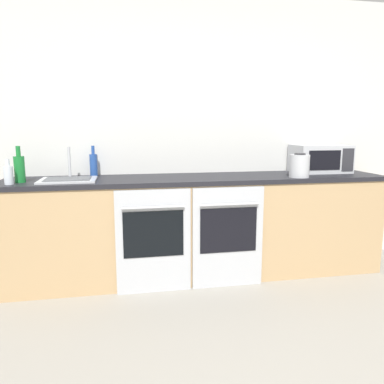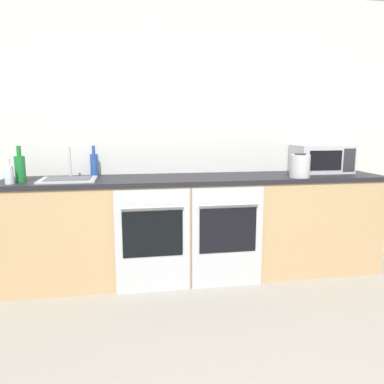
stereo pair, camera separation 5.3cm
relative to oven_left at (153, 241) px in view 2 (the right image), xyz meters
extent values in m
cube|color=silver|center=(0.45, 0.66, 0.86)|extent=(10.00, 0.06, 2.60)
cube|color=tan|center=(0.45, 0.32, 0.00)|extent=(3.39, 0.61, 0.88)
cube|color=black|center=(0.45, 0.32, 0.46)|extent=(3.42, 0.63, 0.04)
cube|color=#B7BABF|center=(0.00, 0.00, -0.01)|extent=(0.62, 0.03, 0.87)
cube|color=black|center=(0.00, -0.02, 0.06)|extent=(0.49, 0.01, 0.38)
cylinder|color=#B7BABF|center=(0.00, -0.04, 0.29)|extent=(0.50, 0.02, 0.02)
cube|color=#B7BABF|center=(0.63, 0.00, -0.01)|extent=(0.62, 0.03, 0.87)
cube|color=black|center=(0.63, -0.02, 0.06)|extent=(0.49, 0.01, 0.38)
cylinder|color=#B7BABF|center=(0.63, -0.04, 0.29)|extent=(0.50, 0.02, 0.02)
cube|color=#B7BABF|center=(1.70, 0.44, 0.61)|extent=(0.54, 0.34, 0.27)
cube|color=black|center=(1.65, 0.27, 0.61)|extent=(0.32, 0.01, 0.18)
cube|color=#2D2D33|center=(1.89, 0.27, 0.61)|extent=(0.12, 0.01, 0.22)
cylinder|color=#234793|center=(-0.49, 0.55, 0.58)|extent=(0.07, 0.07, 0.20)
cylinder|color=#234793|center=(-0.49, 0.55, 0.72)|extent=(0.03, 0.03, 0.08)
cylinder|color=#19722D|center=(-1.05, 0.24, 0.59)|extent=(0.08, 0.08, 0.21)
cylinder|color=#19722D|center=(-1.05, 0.24, 0.73)|extent=(0.04, 0.04, 0.08)
cylinder|color=silver|center=(-1.11, 0.14, 0.55)|extent=(0.07, 0.07, 0.14)
cylinder|color=silver|center=(-1.11, 0.14, 0.65)|extent=(0.03, 0.03, 0.06)
cylinder|color=#B7BABF|center=(1.32, 0.13, 0.58)|extent=(0.18, 0.18, 0.20)
cylinder|color=#262628|center=(1.32, 0.13, 0.69)|extent=(0.10, 0.10, 0.01)
cube|color=#B7BABF|center=(-0.68, 0.26, 0.49)|extent=(0.46, 0.37, 0.01)
cube|color=#4C4F54|center=(-0.68, 0.26, 0.50)|extent=(0.37, 0.27, 0.01)
cylinder|color=#B7BABF|center=(-0.68, 0.41, 0.62)|extent=(0.02, 0.02, 0.26)
camera|label=1|loc=(-0.24, -2.96, 0.92)|focal=35.00mm
camera|label=2|loc=(-0.19, -2.97, 0.92)|focal=35.00mm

